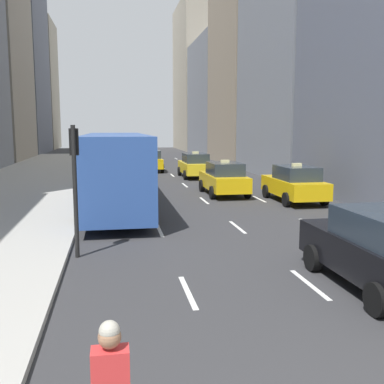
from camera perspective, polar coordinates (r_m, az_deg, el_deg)
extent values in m
cube|color=#ADAAA3|center=(28.87, -20.42, 0.78)|extent=(8.00, 66.00, 0.15)
cube|color=white|center=(9.94, -0.55, -12.57)|extent=(0.12, 2.00, 0.01)
cube|color=white|center=(15.65, -4.15, -4.86)|extent=(0.12, 2.00, 0.01)
cube|color=white|center=(21.52, -5.78, -1.30)|extent=(0.12, 2.00, 0.01)
cube|color=white|center=(27.44, -6.70, 0.74)|extent=(0.12, 2.00, 0.01)
cube|color=white|center=(33.39, -7.30, 2.04)|extent=(0.12, 2.00, 0.01)
cube|color=white|center=(39.36, -7.71, 2.96)|extent=(0.12, 2.00, 0.01)
cube|color=white|center=(45.34, -8.02, 3.63)|extent=(0.12, 2.00, 0.01)
cube|color=white|center=(51.32, -8.25, 4.14)|extent=(0.12, 2.00, 0.01)
cube|color=white|center=(10.73, 14.67, -11.26)|extent=(0.12, 2.00, 0.01)
cube|color=white|center=(16.16, 5.80, -4.46)|extent=(0.12, 2.00, 0.01)
cube|color=white|center=(21.89, 1.55, -1.09)|extent=(0.12, 2.00, 0.01)
cube|color=white|center=(27.74, -0.92, 0.87)|extent=(0.12, 2.00, 0.01)
cube|color=white|center=(33.64, -2.52, 2.15)|extent=(0.12, 2.00, 0.01)
cube|color=white|center=(39.57, -3.65, 3.04)|extent=(0.12, 2.00, 0.01)
cube|color=white|center=(45.51, -4.49, 3.70)|extent=(0.12, 2.00, 0.01)
cube|color=white|center=(51.48, -5.13, 4.21)|extent=(0.12, 2.00, 0.01)
cube|color=white|center=(17.12, 14.88, -3.98)|extent=(0.12, 2.00, 0.01)
cube|color=white|center=(22.61, 8.52, -0.88)|extent=(0.12, 2.00, 0.01)
cube|color=white|center=(28.31, 4.69, 0.99)|extent=(0.12, 2.00, 0.01)
cube|color=white|center=(34.11, 2.15, 2.23)|extent=(0.12, 2.00, 0.01)
cube|color=white|center=(39.97, 0.35, 3.11)|extent=(0.12, 2.00, 0.01)
cube|color=white|center=(45.87, -1.00, 3.76)|extent=(0.12, 2.00, 0.01)
cube|color=white|center=(51.79, -2.03, 4.26)|extent=(0.12, 2.00, 0.01)
cube|color=slate|center=(68.98, -21.19, 18.92)|extent=(6.00, 14.05, 34.06)
cube|color=#A89E89|center=(81.15, -19.09, 12.62)|extent=(6.00, 10.82, 20.90)
cube|color=gray|center=(59.75, 3.42, 11.83)|extent=(6.00, 13.84, 14.73)
cube|color=#A89E89|center=(74.94, 0.68, 14.28)|extent=(6.00, 14.91, 23.03)
cube|color=yellow|center=(32.07, 0.36, 3.12)|extent=(1.80, 4.40, 0.76)
cube|color=#28333D|center=(31.76, 0.44, 4.34)|extent=(1.58, 2.29, 0.64)
cube|color=#F2E599|center=(31.74, 0.44, 5.04)|extent=(0.44, 0.20, 0.14)
cylinder|color=black|center=(33.31, -1.59, 2.65)|extent=(0.22, 0.66, 0.66)
cylinder|color=black|center=(33.61, 1.45, 2.70)|extent=(0.22, 0.66, 0.66)
cylinder|color=black|center=(30.62, -0.85, 2.17)|extent=(0.22, 0.66, 0.66)
cylinder|color=black|center=(30.96, 2.45, 2.23)|extent=(0.22, 0.66, 0.66)
cube|color=yellow|center=(22.10, 12.81, 0.64)|extent=(1.80, 4.40, 0.76)
cube|color=#28333D|center=(21.78, 13.13, 2.37)|extent=(1.58, 2.29, 0.64)
cube|color=#F2E599|center=(21.74, 13.16, 3.40)|extent=(0.44, 0.20, 0.14)
cylinder|color=black|center=(23.09, 9.41, 0.09)|extent=(0.22, 0.66, 0.66)
cylinder|color=black|center=(23.74, 13.51, 0.20)|extent=(0.22, 0.66, 0.66)
cylinder|color=black|center=(20.56, 11.92, -0.96)|extent=(0.22, 0.66, 0.66)
cylinder|color=black|center=(21.30, 16.42, -0.80)|extent=(0.22, 0.66, 0.66)
cube|color=yellow|center=(36.88, -5.40, 3.75)|extent=(1.80, 4.40, 0.76)
cube|color=#28333D|center=(36.57, -5.38, 4.81)|extent=(1.58, 2.29, 0.64)
cube|color=#F2E599|center=(36.55, -5.39, 5.42)|extent=(0.44, 0.20, 0.14)
cylinder|color=black|center=(38.21, -6.90, 3.30)|extent=(0.22, 0.66, 0.66)
cylinder|color=black|center=(38.35, -4.21, 3.36)|extent=(0.22, 0.66, 0.66)
cylinder|color=black|center=(35.50, -6.66, 2.94)|extent=(0.22, 0.66, 0.66)
cylinder|color=black|center=(35.64, -3.77, 3.00)|extent=(0.22, 0.66, 0.66)
cube|color=yellow|center=(23.79, 4.03, 1.34)|extent=(1.80, 4.40, 0.76)
cube|color=#28333D|center=(23.46, 4.20, 2.97)|extent=(1.58, 2.29, 0.64)
cube|color=#F2E599|center=(23.43, 4.21, 3.92)|extent=(0.44, 0.20, 0.14)
cylinder|color=black|center=(24.96, 1.26, 0.80)|extent=(0.22, 0.66, 0.66)
cylinder|color=black|center=(25.37, 5.25, 0.89)|extent=(0.22, 0.66, 0.66)
cylinder|color=black|center=(22.32, 2.62, -0.08)|extent=(0.22, 0.66, 0.66)
cylinder|color=black|center=(22.77, 7.04, 0.03)|extent=(0.22, 0.66, 0.66)
cube|color=black|center=(10.78, 22.69, -7.50)|extent=(1.80, 4.47, 0.80)
cylinder|color=black|center=(11.63, 15.09, -8.07)|extent=(0.22, 0.66, 0.66)
cylinder|color=black|center=(12.49, 22.66, -7.31)|extent=(0.22, 0.66, 0.66)
cylinder|color=black|center=(9.33, 22.46, -12.51)|extent=(0.22, 0.66, 0.66)
cube|color=#2D519E|center=(19.89, -9.59, 3.07)|extent=(2.50, 11.60, 2.90)
cube|color=#28333D|center=(25.60, -9.71, 4.96)|extent=(2.30, 0.12, 1.40)
cube|color=#28333D|center=(19.89, -13.11, 3.98)|extent=(0.08, 9.86, 1.10)
cube|color=yellow|center=(25.57, -9.76, 6.98)|extent=(1.50, 0.10, 0.36)
cylinder|color=black|center=(23.63, -12.62, 0.61)|extent=(0.30, 1.00, 1.00)
cylinder|color=black|center=(23.65, -6.56, 0.76)|extent=(0.30, 1.00, 1.00)
cylinder|color=black|center=(16.94, -13.64, -2.36)|extent=(0.30, 1.00, 1.00)
cylinder|color=black|center=(16.95, -5.17, -2.15)|extent=(0.30, 1.00, 1.00)
cube|color=red|center=(4.66, -10.29, -22.09)|extent=(0.36, 0.22, 0.56)
sphere|color=#9E7051|center=(4.48, -10.43, -17.66)|extent=(0.22, 0.22, 0.22)
sphere|color=#B2AD9E|center=(4.45, -10.45, -16.97)|extent=(0.20, 0.20, 0.20)
cylinder|color=black|center=(12.47, -14.61, -0.05)|extent=(0.12, 0.12, 3.60)
cube|color=black|center=(12.54, -14.77, 6.18)|extent=(0.24, 0.20, 0.72)
sphere|color=red|center=(12.64, -14.76, 7.24)|extent=(0.14, 0.14, 0.14)
sphere|color=#4C3F14|center=(12.65, -14.73, 6.20)|extent=(0.14, 0.14, 0.14)
sphere|color=#198C2D|center=(12.66, -14.69, 5.16)|extent=(0.14, 0.14, 0.14)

